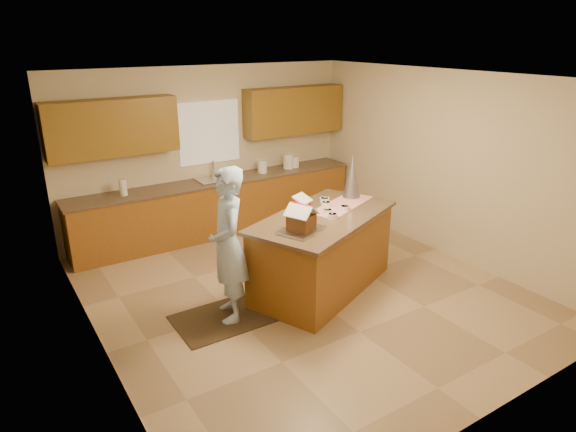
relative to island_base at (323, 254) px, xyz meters
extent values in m
plane|color=tan|center=(-0.26, 0.06, -0.49)|extent=(5.50, 5.50, 0.00)
plane|color=silver|center=(-0.26, 0.06, 2.21)|extent=(5.50, 5.50, 0.00)
plane|color=beige|center=(-0.26, 2.81, 0.86)|extent=(5.50, 5.50, 0.00)
plane|color=beige|center=(-0.26, -2.69, 0.86)|extent=(5.50, 5.50, 0.00)
plane|color=beige|center=(-2.76, 0.06, 0.86)|extent=(5.50, 5.50, 0.00)
plane|color=beige|center=(2.24, 0.06, 0.86)|extent=(5.50, 5.50, 0.00)
plane|color=gray|center=(-2.74, -0.74, 0.76)|extent=(0.00, 2.50, 2.50)
cube|color=white|center=(-0.26, 2.78, 1.16)|extent=(1.05, 0.03, 1.00)
cube|color=brown|center=(-0.26, 2.51, -0.05)|extent=(4.80, 0.60, 0.88)
cube|color=brown|center=(-0.26, 2.51, 0.41)|extent=(4.85, 0.63, 0.04)
cube|color=olive|center=(-1.81, 2.63, 1.41)|extent=(1.85, 0.35, 0.80)
cube|color=olive|center=(1.29, 2.63, 1.41)|extent=(1.85, 0.35, 0.80)
cube|color=silver|center=(-0.26, 2.51, 0.40)|extent=(0.70, 0.45, 0.12)
cylinder|color=silver|center=(-0.26, 2.69, 0.57)|extent=(0.03, 0.03, 0.28)
cube|color=brown|center=(0.00, 0.00, 0.00)|extent=(2.21, 1.70, 0.97)
cube|color=brown|center=(0.00, 0.00, 0.51)|extent=(2.33, 1.81, 0.04)
cube|color=red|center=(0.46, 0.20, 0.53)|extent=(1.17, 0.80, 0.01)
cube|color=silver|center=(-0.54, -0.29, 0.54)|extent=(0.61, 0.54, 0.03)
cube|color=white|center=(-0.01, 0.45, 0.63)|extent=(0.30, 0.27, 0.10)
cone|color=#A2A3AD|center=(0.77, 0.39, 0.83)|extent=(0.32, 0.32, 0.61)
cube|color=black|center=(-1.38, 0.00, -0.48)|extent=(1.23, 0.80, 0.01)
imported|color=#B0D0FA|center=(-1.33, 0.00, 0.43)|extent=(0.60, 0.76, 1.81)
cylinder|color=white|center=(0.56, 2.51, 0.54)|extent=(0.16, 0.16, 0.22)
cylinder|color=white|center=(1.09, 2.51, 0.56)|extent=(0.18, 0.18, 0.26)
cylinder|color=white|center=(1.24, 2.51, 0.53)|extent=(0.14, 0.14, 0.20)
cylinder|color=white|center=(-1.79, 2.51, 0.55)|extent=(0.11, 0.11, 0.24)
cube|color=#583117|center=(-0.54, -0.29, 0.64)|extent=(0.33, 0.34, 0.18)
cube|color=white|center=(-0.60, -0.32, 0.79)|extent=(0.27, 0.35, 0.14)
cube|color=white|center=(-0.47, -0.26, 0.79)|extent=(0.27, 0.35, 0.14)
cylinder|color=red|center=(-0.54, -0.29, 0.86)|extent=(0.14, 0.29, 0.02)
cylinder|color=silver|center=(0.25, 0.27, 0.56)|extent=(0.13, 0.13, 0.06)
cylinder|color=#E4FF28|center=(0.08, 0.02, 0.56)|extent=(0.13, 0.13, 0.06)
cylinder|color=#36C0CE|center=(0.33, 0.42, 0.56)|extent=(0.13, 0.13, 0.06)
cylinder|color=#F47379|center=(0.03, -0.14, 0.56)|extent=(0.13, 0.13, 0.06)
cylinder|color=#E83E29|center=(0.35, 0.01, 0.56)|extent=(0.13, 0.13, 0.06)
cylinder|color=green|center=(-0.08, 0.29, 0.56)|extent=(0.13, 0.13, 0.06)
cylinder|color=#8F2F85|center=(-0.36, 0.16, 0.56)|extent=(0.13, 0.13, 0.06)
cylinder|color=#E72846|center=(-0.20, 0.14, 0.56)|extent=(0.13, 0.13, 0.06)
camera|label=1|loc=(-3.58, -4.74, 2.68)|focal=31.39mm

